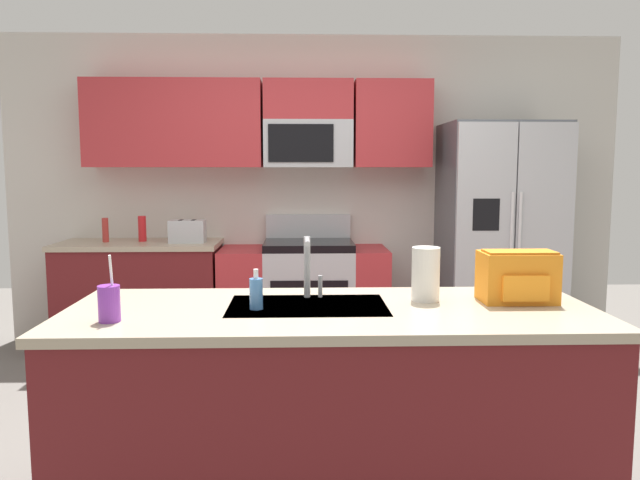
{
  "coord_description": "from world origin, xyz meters",
  "views": [
    {
      "loc": [
        -0.12,
        -3.12,
        1.48
      ],
      "look_at": [
        0.0,
        0.6,
        1.05
      ],
      "focal_mm": 34.2,
      "sensor_mm": 36.0,
      "label": 1
    }
  ],
  "objects_px": {
    "refrigerator": "(499,238)",
    "drink_cup_purple": "(109,303)",
    "bottle_red": "(142,229)",
    "sink_faucet": "(308,262)",
    "paper_towel_roll": "(426,274)",
    "backpack": "(518,276)",
    "toaster": "(187,231)",
    "range_oven": "(304,296)",
    "pepper_mill": "(105,230)",
    "soap_dispenser": "(256,293)"
  },
  "relations": [
    {
      "from": "pepper_mill",
      "to": "backpack",
      "type": "relative_size",
      "value": 0.61
    },
    {
      "from": "bottle_red",
      "to": "backpack",
      "type": "height_order",
      "value": "backpack"
    },
    {
      "from": "backpack",
      "to": "bottle_red",
      "type": "bearing_deg",
      "value": 133.77
    },
    {
      "from": "pepper_mill",
      "to": "soap_dispenser",
      "type": "height_order",
      "value": "pepper_mill"
    },
    {
      "from": "toaster",
      "to": "bottle_red",
      "type": "height_order",
      "value": "bottle_red"
    },
    {
      "from": "toaster",
      "to": "drink_cup_purple",
      "type": "distance_m",
      "value": 2.56
    },
    {
      "from": "soap_dispenser",
      "to": "paper_towel_roll",
      "type": "height_order",
      "value": "paper_towel_roll"
    },
    {
      "from": "sink_faucet",
      "to": "drink_cup_purple",
      "type": "height_order",
      "value": "sink_faucet"
    },
    {
      "from": "range_oven",
      "to": "paper_towel_roll",
      "type": "bearing_deg",
      "value": -76.86
    },
    {
      "from": "refrigerator",
      "to": "toaster",
      "type": "bearing_deg",
      "value": 179.56
    },
    {
      "from": "toaster",
      "to": "backpack",
      "type": "xyz_separation_m",
      "value": [
        1.86,
        -2.25,
        0.03
      ]
    },
    {
      "from": "refrigerator",
      "to": "backpack",
      "type": "relative_size",
      "value": 5.78
    },
    {
      "from": "pepper_mill",
      "to": "sink_faucet",
      "type": "height_order",
      "value": "sink_faucet"
    },
    {
      "from": "soap_dispenser",
      "to": "paper_towel_roll",
      "type": "distance_m",
      "value": 0.76
    },
    {
      "from": "bottle_red",
      "to": "sink_faucet",
      "type": "xyz_separation_m",
      "value": [
        1.32,
        -2.24,
        0.06
      ]
    },
    {
      "from": "toaster",
      "to": "drink_cup_purple",
      "type": "height_order",
      "value": "drink_cup_purple"
    },
    {
      "from": "drink_cup_purple",
      "to": "soap_dispenser",
      "type": "bearing_deg",
      "value": 19.49
    },
    {
      "from": "bottle_red",
      "to": "paper_towel_roll",
      "type": "xyz_separation_m",
      "value": [
        1.84,
        -2.31,
        0.02
      ]
    },
    {
      "from": "drink_cup_purple",
      "to": "pepper_mill",
      "type": "bearing_deg",
      "value": 107.76
    },
    {
      "from": "toaster",
      "to": "soap_dispenser",
      "type": "height_order",
      "value": "toaster"
    },
    {
      "from": "refrigerator",
      "to": "range_oven",
      "type": "bearing_deg",
      "value": 177.39
    },
    {
      "from": "sink_faucet",
      "to": "backpack",
      "type": "xyz_separation_m",
      "value": [
        0.92,
        -0.1,
        -0.05
      ]
    },
    {
      "from": "toaster",
      "to": "bottle_red",
      "type": "bearing_deg",
      "value": 166.83
    },
    {
      "from": "bottle_red",
      "to": "drink_cup_purple",
      "type": "bearing_deg",
      "value": -78.25
    },
    {
      "from": "sink_faucet",
      "to": "paper_towel_roll",
      "type": "relative_size",
      "value": 1.17
    },
    {
      "from": "pepper_mill",
      "to": "paper_towel_roll",
      "type": "bearing_deg",
      "value": -46.81
    },
    {
      "from": "pepper_mill",
      "to": "bottle_red",
      "type": "relative_size",
      "value": 0.94
    },
    {
      "from": "bottle_red",
      "to": "backpack",
      "type": "xyz_separation_m",
      "value": [
        2.24,
        -2.34,
        0.01
      ]
    },
    {
      "from": "pepper_mill",
      "to": "backpack",
      "type": "xyz_separation_m",
      "value": [
        2.53,
        -2.3,
        0.02
      ]
    },
    {
      "from": "pepper_mill",
      "to": "paper_towel_roll",
      "type": "height_order",
      "value": "paper_towel_roll"
    },
    {
      "from": "range_oven",
      "to": "pepper_mill",
      "type": "distance_m",
      "value": 1.69
    },
    {
      "from": "pepper_mill",
      "to": "sink_faucet",
      "type": "relative_size",
      "value": 0.69
    },
    {
      "from": "paper_towel_roll",
      "to": "backpack",
      "type": "xyz_separation_m",
      "value": [
        0.4,
        -0.04,
        -0.0
      ]
    },
    {
      "from": "refrigerator",
      "to": "drink_cup_purple",
      "type": "relative_size",
      "value": 7.09
    },
    {
      "from": "soap_dispenser",
      "to": "refrigerator",
      "type": "bearing_deg",
      "value": 52.51
    },
    {
      "from": "range_oven",
      "to": "sink_faucet",
      "type": "relative_size",
      "value": 4.82
    },
    {
      "from": "bottle_red",
      "to": "paper_towel_roll",
      "type": "height_order",
      "value": "paper_towel_roll"
    },
    {
      "from": "pepper_mill",
      "to": "paper_towel_roll",
      "type": "distance_m",
      "value": 3.11
    },
    {
      "from": "toaster",
      "to": "drink_cup_purple",
      "type": "relative_size",
      "value": 1.07
    },
    {
      "from": "sink_faucet",
      "to": "bottle_red",
      "type": "bearing_deg",
      "value": 120.49
    },
    {
      "from": "toaster",
      "to": "pepper_mill",
      "type": "height_order",
      "value": "pepper_mill"
    },
    {
      "from": "pepper_mill",
      "to": "bottle_red",
      "type": "xyz_separation_m",
      "value": [
        0.28,
        0.04,
        0.01
      ]
    },
    {
      "from": "toaster",
      "to": "sink_faucet",
      "type": "relative_size",
      "value": 0.99
    },
    {
      "from": "range_oven",
      "to": "pepper_mill",
      "type": "relative_size",
      "value": 7.0
    },
    {
      "from": "sink_faucet",
      "to": "paper_towel_roll",
      "type": "height_order",
      "value": "sink_faucet"
    },
    {
      "from": "pepper_mill",
      "to": "drink_cup_purple",
      "type": "bearing_deg",
      "value": -72.24
    },
    {
      "from": "sink_faucet",
      "to": "backpack",
      "type": "relative_size",
      "value": 0.88
    },
    {
      "from": "toaster",
      "to": "paper_towel_roll",
      "type": "height_order",
      "value": "paper_towel_roll"
    },
    {
      "from": "paper_towel_roll",
      "to": "soap_dispenser",
      "type": "bearing_deg",
      "value": -169.08
    },
    {
      "from": "drink_cup_purple",
      "to": "sink_faucet",
      "type": "bearing_deg",
      "value": 27.35
    }
  ]
}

